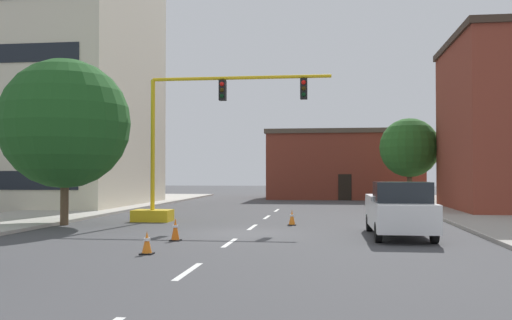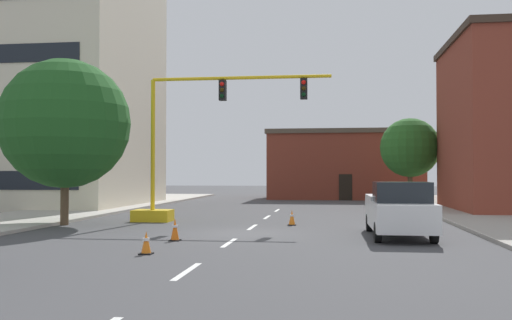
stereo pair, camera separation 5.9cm
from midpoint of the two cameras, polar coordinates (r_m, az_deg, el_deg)
ground_plane at (r=21.98m, az=-1.34°, el=-7.31°), size 160.00×160.00×0.00m
sidewalk_left at (r=33.24m, az=-19.39°, el=-5.07°), size 6.00×56.00×0.14m
sidewalk_right at (r=30.81m, az=23.15°, el=-5.34°), size 6.00×56.00×0.14m
lane_stripe_seg_1 at (r=13.71m, az=-6.89°, el=-10.93°), size 0.16×2.40×0.01m
lane_stripe_seg_2 at (r=19.04m, az=-2.73°, el=-8.23°), size 0.16×2.40×0.01m
lane_stripe_seg_3 at (r=24.44m, az=-0.43°, el=-6.69°), size 0.16×2.40×0.01m
lane_stripe_seg_4 at (r=29.88m, az=1.03°, el=-5.71°), size 0.16×2.40×0.01m
lane_stripe_seg_5 at (r=35.33m, az=2.03°, el=-5.02°), size 0.16×2.40×0.01m
building_tall_left at (r=43.50m, az=-20.05°, el=8.30°), size 13.62×13.81×18.97m
building_brick_center at (r=52.91m, az=8.69°, el=-0.47°), size 13.64×8.98×6.08m
traffic_signal_gantry at (r=27.30m, az=-7.89°, el=-1.37°), size 9.35×1.20×6.83m
tree_left_near at (r=26.75m, az=-18.54°, el=3.45°), size 5.73×5.73×7.35m
tree_right_far at (r=42.56m, az=14.98°, el=1.18°), size 4.24×4.24×6.24m
pickup_truck_white at (r=21.24m, az=13.96°, el=-4.84°), size 2.08×5.43×1.99m
traffic_cone_roadside_a at (r=19.73m, az=-8.11°, el=-6.87°), size 0.36×0.36×0.78m
traffic_cone_roadside_b at (r=25.33m, az=3.53°, el=-5.75°), size 0.36×0.36×0.68m
traffic_cone_roadside_c at (r=16.65m, az=-10.90°, el=-8.11°), size 0.36×0.36×0.65m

